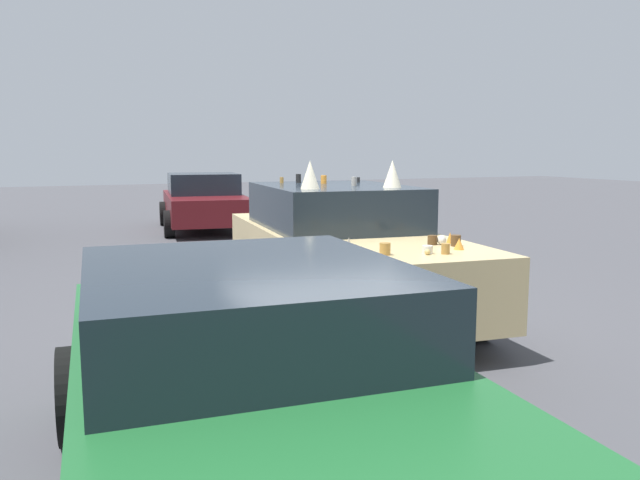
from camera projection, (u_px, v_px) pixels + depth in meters
name	position (u px, v px, depth m)	size (l,w,h in m)	color
ground_plane	(343.00, 313.00, 7.66)	(60.00, 60.00, 0.00)	#47474C
art_car_decorated	(341.00, 249.00, 7.62)	(4.76, 2.35, 1.82)	#D8BC7F
parked_sedan_far_left	(204.00, 202.00, 15.54)	(4.12, 2.38, 1.36)	#5B1419
parked_sedan_behind_right	(262.00, 401.00, 3.25)	(4.67, 2.26, 1.33)	#1E602D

